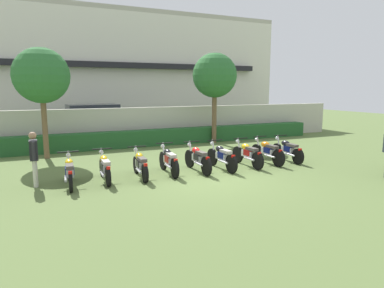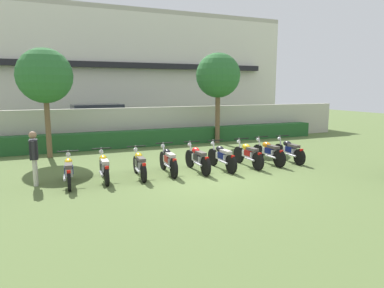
{
  "view_description": "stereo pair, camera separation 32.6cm",
  "coord_description": "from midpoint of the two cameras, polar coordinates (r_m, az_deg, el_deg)",
  "views": [
    {
      "loc": [
        -4.83,
        -9.25,
        2.79
      ],
      "look_at": [
        0.0,
        1.3,
        0.9
      ],
      "focal_mm": 32.15,
      "sensor_mm": 36.0,
      "label": 1
    },
    {
      "loc": [
        -4.53,
        -9.38,
        2.79
      ],
      "look_at": [
        0.0,
        1.3,
        0.9
      ],
      "focal_mm": 32.15,
      "sensor_mm": 36.0,
      "label": 2
    }
  ],
  "objects": [
    {
      "name": "hedge_row",
      "position": [
        16.87,
        -8.25,
        0.99
      ],
      "size": [
        19.15,
        0.7,
        0.77
      ],
      "primitive_type": "cube",
      "color": "#235628",
      "rests_on": "ground"
    },
    {
      "name": "motorcycle_in_row_3",
      "position": [
        11.28,
        -4.73,
        -2.7
      ],
      "size": [
        0.6,
        1.87,
        0.97
      ],
      "rotation": [
        0.0,
        0.0,
        1.52
      ],
      "color": "black",
      "rests_on": "ground"
    },
    {
      "name": "motorcycle_in_row_6",
      "position": [
        12.49,
        8.43,
        -1.61
      ],
      "size": [
        0.6,
        1.89,
        0.97
      ],
      "rotation": [
        0.0,
        0.0,
        1.58
      ],
      "color": "black",
      "rests_on": "ground"
    },
    {
      "name": "motorcycle_in_row_8",
      "position": [
        13.66,
        14.88,
        -0.92
      ],
      "size": [
        0.6,
        1.88,
        0.96
      ],
      "rotation": [
        0.0,
        0.0,
        1.53
      ],
      "color": "black",
      "rests_on": "ground"
    },
    {
      "name": "compound_wall",
      "position": [
        17.48,
        -8.94,
        3.01
      ],
      "size": [
        23.94,
        0.3,
        1.83
      ],
      "primitive_type": "cube",
      "color": "#BCB7A8",
      "rests_on": "ground"
    },
    {
      "name": "parked_car",
      "position": [
        20.21,
        -16.09,
        3.65
      ],
      "size": [
        4.59,
        2.27,
        1.89
      ],
      "rotation": [
        0.0,
        0.0,
        0.05
      ],
      "color": "navy",
      "rests_on": "ground"
    },
    {
      "name": "motorcycle_in_row_0",
      "position": [
        10.49,
        -20.5,
        -4.28
      ],
      "size": [
        0.6,
        1.81,
        0.94
      ],
      "rotation": [
        0.0,
        0.0,
        1.51
      ],
      "color": "black",
      "rests_on": "ground"
    },
    {
      "name": "tree_near_inspector",
      "position": [
        14.81,
        -24.3,
        10.24
      ],
      "size": [
        2.15,
        2.15,
        4.34
      ],
      "color": "brown",
      "rests_on": "ground"
    },
    {
      "name": "tree_far_side",
      "position": [
        17.56,
        3.24,
        11.21
      ],
      "size": [
        2.22,
        2.22,
        4.53
      ],
      "color": "brown",
      "rests_on": "ground"
    },
    {
      "name": "building",
      "position": [
        26.51,
        -14.72,
        11.65
      ],
      "size": [
        25.2,
        6.5,
        8.05
      ],
      "color": "silver",
      "rests_on": "ground"
    },
    {
      "name": "motorcycle_in_row_4",
      "position": [
        11.55,
        0.13,
        -2.38
      ],
      "size": [
        0.6,
        1.92,
        0.97
      ],
      "rotation": [
        0.0,
        0.0,
        1.58
      ],
      "color": "black",
      "rests_on": "ground"
    },
    {
      "name": "motorcycle_in_row_7",
      "position": [
        13.09,
        11.69,
        -1.2
      ],
      "size": [
        0.6,
        1.92,
        0.97
      ],
      "rotation": [
        0.0,
        0.0,
        1.59
      ],
      "color": "black",
      "rests_on": "ground"
    },
    {
      "name": "motorcycle_in_row_5",
      "position": [
        11.9,
        4.15,
        -2.06
      ],
      "size": [
        0.6,
        1.92,
        0.97
      ],
      "rotation": [
        0.0,
        0.0,
        1.6
      ],
      "color": "black",
      "rests_on": "ground"
    },
    {
      "name": "motorcycle_in_row_1",
      "position": [
        10.72,
        -15.13,
        -3.73
      ],
      "size": [
        0.6,
        1.8,
        0.94
      ],
      "rotation": [
        0.0,
        0.0,
        1.53
      ],
      "color": "black",
      "rests_on": "ground"
    },
    {
      "name": "ground",
      "position": [
        10.79,
        2.01,
        -5.71
      ],
      "size": [
        60.0,
        60.0,
        0.0
      ],
      "primitive_type": "plane",
      "color": "#566B38"
    },
    {
      "name": "motorcycle_in_row_2",
      "position": [
        10.9,
        -9.44,
        -3.32
      ],
      "size": [
        0.6,
        1.81,
        0.94
      ],
      "rotation": [
        0.0,
        0.0,
        1.51
      ],
      "color": "black",
      "rests_on": "ground"
    },
    {
      "name": "inspector_person",
      "position": [
        10.78,
        -25.54,
        -1.63
      ],
      "size": [
        0.22,
        0.65,
        1.57
      ],
      "color": "beige",
      "rests_on": "ground"
    }
  ]
}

